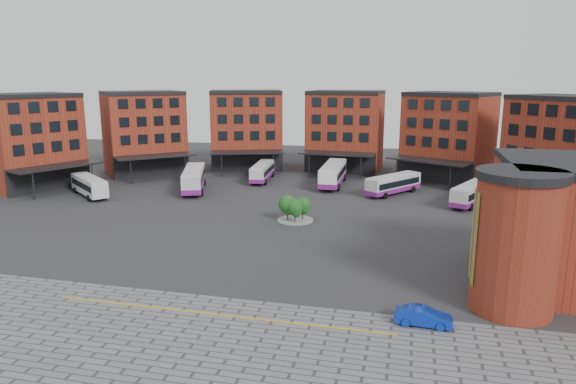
% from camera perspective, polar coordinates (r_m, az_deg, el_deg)
% --- Properties ---
extents(ground, '(160.00, 160.00, 0.00)m').
position_cam_1_polar(ground, '(51.86, -4.31, -6.57)').
color(ground, '#28282B').
rests_on(ground, ground).
extents(paving_zone, '(50.00, 22.00, 0.02)m').
position_cam_1_polar(paving_zone, '(32.67, -13.22, -19.18)').
color(paving_zone, slate).
rests_on(paving_zone, ground).
extents(yellow_line, '(26.00, 0.15, 0.02)m').
position_cam_1_polar(yellow_line, '(39.04, -7.86, -13.33)').
color(yellow_line, gold).
rests_on(yellow_line, paving_zone).
extents(main_building, '(94.14, 42.48, 14.60)m').
position_cam_1_polar(main_building, '(87.67, 0.26, 6.24)').
color(main_building, maroon).
rests_on(main_building, ground).
extents(tree_island, '(4.40, 4.40, 3.24)m').
position_cam_1_polar(tree_island, '(61.56, 0.72, -1.70)').
color(tree_island, gray).
rests_on(tree_island, ground).
extents(bus_a, '(9.29, 8.12, 2.85)m').
position_cam_1_polar(bus_a, '(80.18, -21.22, 0.76)').
color(bus_a, silver).
rests_on(bus_a, ground).
extents(bus_b, '(6.74, 12.41, 3.43)m').
position_cam_1_polar(bus_b, '(79.66, -10.43, 1.47)').
color(bus_b, silver).
rests_on(bus_b, ground).
extents(bus_c, '(3.30, 10.45, 2.89)m').
position_cam_1_polar(bus_c, '(86.09, -2.86, 2.30)').
color(bus_c, silver).
rests_on(bus_c, ground).
extents(bus_d, '(3.27, 12.50, 3.51)m').
position_cam_1_polar(bus_d, '(82.38, 5.02, 2.03)').
color(bus_d, white).
rests_on(bus_d, ground).
extents(bus_e, '(7.95, 9.76, 2.91)m').
position_cam_1_polar(bus_e, '(77.48, 11.64, 0.89)').
color(bus_e, silver).
rests_on(bus_e, ground).
extents(bus_f, '(6.46, 10.40, 2.91)m').
position_cam_1_polar(bus_f, '(74.13, 19.73, -0.13)').
color(bus_f, silver).
rests_on(bus_f, ground).
extents(blue_car, '(4.04, 1.54, 1.32)m').
position_cam_1_polar(blue_car, '(38.17, 14.82, -13.24)').
color(blue_car, '#0D2EAE').
rests_on(blue_car, ground).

